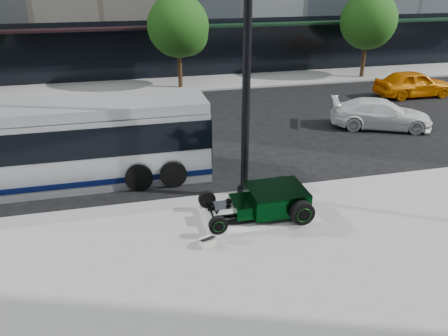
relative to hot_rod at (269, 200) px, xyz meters
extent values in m
plane|color=black|center=(-1.25, 3.88, -0.70)|extent=(120.00, 120.00, 0.00)
cube|color=gray|center=(-1.25, 17.88, -0.64)|extent=(70.00, 4.00, 0.12)
cube|color=black|center=(-11.25, 20.08, 1.30)|extent=(22.00, 0.50, 4.00)
cube|color=black|center=(11.75, 20.08, 1.30)|extent=(24.00, 0.50, 4.00)
cube|color=black|center=(11.75, 19.48, 2.90)|extent=(24.00, 1.60, 0.15)
cylinder|color=black|center=(-0.25, 16.88, 0.72)|extent=(0.28, 0.28, 2.60)
sphere|color=#15370F|center=(-0.25, 16.88, 3.22)|extent=(3.80, 3.80, 3.80)
sphere|color=#15370F|center=(0.35, 17.18, 2.62)|extent=(2.60, 2.60, 2.60)
cylinder|color=black|center=(12.75, 16.88, 0.72)|extent=(0.28, 0.28, 2.60)
sphere|color=#15370F|center=(12.75, 16.88, 3.22)|extent=(3.80, 3.80, 3.80)
sphere|color=#15370F|center=(13.35, 17.18, 2.62)|extent=(2.60, 2.60, 2.60)
cube|color=silver|center=(-0.33, 0.00, -0.50)|extent=(3.40, 1.80, 0.15)
cube|color=black|center=(-0.33, -0.45, -0.33)|extent=(3.00, 0.08, 0.10)
cube|color=black|center=(-0.33, 0.45, -0.33)|extent=(3.00, 0.08, 0.10)
cube|color=black|center=(0.22, 0.00, 0.02)|extent=(1.70, 1.45, 0.62)
cube|color=black|center=(0.22, 0.00, 0.35)|extent=(1.70, 1.45, 0.06)
cube|color=black|center=(-0.88, 0.00, -0.10)|extent=(0.55, 1.05, 0.38)
cube|color=silver|center=(-1.43, 0.00, -0.15)|extent=(0.55, 0.55, 0.34)
cylinder|color=black|center=(-1.28, 0.00, 0.12)|extent=(0.18, 0.18, 0.10)
cylinder|color=black|center=(-1.78, 0.00, -0.27)|extent=(0.06, 1.55, 0.06)
cylinder|color=black|center=(0.72, -0.85, -0.07)|extent=(0.72, 0.24, 0.72)
cylinder|color=black|center=(0.72, -0.98, -0.07)|extent=(0.37, 0.02, 0.37)
torus|color=#0B3E0E|center=(0.72, -0.99, -0.07)|extent=(0.44, 0.02, 0.44)
cylinder|color=black|center=(0.72, 0.85, -0.07)|extent=(0.72, 0.24, 0.72)
cylinder|color=black|center=(0.72, 0.98, -0.07)|extent=(0.37, 0.02, 0.37)
torus|color=#0B3E0E|center=(0.72, 0.99, -0.07)|extent=(0.44, 0.02, 0.44)
cylinder|color=black|center=(-1.78, -0.78, -0.16)|extent=(0.54, 0.16, 0.54)
cylinder|color=black|center=(-1.78, -0.87, -0.16)|extent=(0.28, 0.02, 0.28)
torus|color=#0B3E0E|center=(-1.78, -0.88, -0.16)|extent=(0.34, 0.02, 0.34)
cylinder|color=black|center=(-1.78, 0.78, -0.16)|extent=(0.54, 0.16, 0.54)
cylinder|color=black|center=(-1.78, 0.87, -0.16)|extent=(0.28, 0.02, 0.28)
torus|color=#0B3E0E|center=(-1.78, 0.88, -0.16)|extent=(0.34, 0.02, 0.34)
cube|color=silver|center=(-2.16, -1.09, -0.47)|extent=(0.47, 0.41, 0.22)
cube|color=black|center=(-2.16, -1.09, -0.34)|extent=(0.47, 0.40, 0.15)
cylinder|color=black|center=(-0.31, 1.68, 3.68)|extent=(0.26, 0.26, 8.51)
cylinder|color=black|center=(-0.31, 1.68, -0.47)|extent=(0.47, 0.47, 0.21)
cube|color=silver|center=(-7.15, 4.31, 0.58)|extent=(12.00, 2.55, 2.55)
cube|color=#071140|center=(-7.15, 4.31, -0.28)|extent=(12.05, 2.60, 0.20)
cube|color=black|center=(-7.15, 4.31, 1.15)|extent=(12.05, 2.60, 1.05)
cube|color=silver|center=(-7.15, 4.31, 2.05)|extent=(12.00, 2.40, 0.35)
cube|color=black|center=(-1.12, 4.31, 0.85)|extent=(0.06, 2.30, 1.70)
cylinder|color=black|center=(-3.75, 3.01, -0.22)|extent=(0.96, 0.28, 0.96)
cylinder|color=black|center=(-3.75, 5.61, -0.22)|extent=(0.96, 0.28, 0.96)
cylinder|color=black|center=(-2.55, 3.01, -0.22)|extent=(0.96, 0.28, 0.96)
cylinder|color=black|center=(-2.55, 5.61, -0.22)|extent=(0.96, 0.28, 0.96)
imported|color=white|center=(8.13, 7.00, -0.01)|extent=(5.14, 3.57, 1.38)
imported|color=orange|center=(13.22, 11.70, 0.10)|extent=(4.69, 1.91, 1.59)
camera|label=1|loc=(-4.08, -11.01, 6.39)|focal=35.00mm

